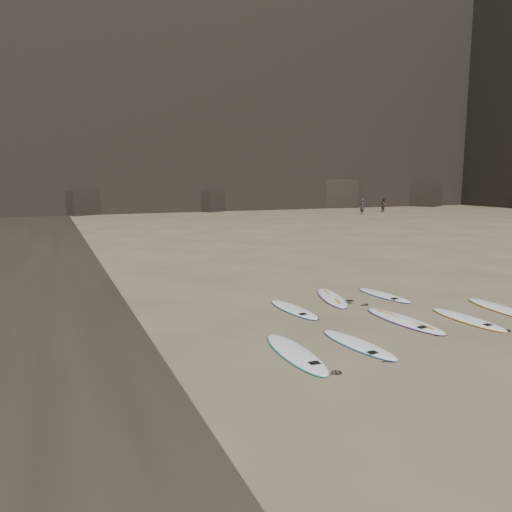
{
  "coord_description": "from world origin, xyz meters",
  "views": [
    {
      "loc": [
        -9.1,
        -9.95,
        3.79
      ],
      "look_at": [
        -3.46,
        3.48,
        1.5
      ],
      "focal_mm": 35.0,
      "sensor_mm": 36.0,
      "label": 1
    }
  ],
  "objects_px": {
    "surfboard_4": "(501,308)",
    "surfboard_7": "(384,295)",
    "surfboard_1": "(358,344)",
    "surfboard_6": "(332,297)",
    "person_a": "(362,207)",
    "surfboard_3": "(467,319)",
    "person_b": "(384,205)",
    "surfboard_0": "(295,353)",
    "surfboard_2": "(404,320)",
    "surfboard_5": "(294,309)"
  },
  "relations": [
    {
      "from": "surfboard_7",
      "to": "person_b",
      "type": "relative_size",
      "value": 1.43
    },
    {
      "from": "surfboard_4",
      "to": "surfboard_6",
      "type": "height_order",
      "value": "surfboard_6"
    },
    {
      "from": "surfboard_3",
      "to": "surfboard_4",
      "type": "relative_size",
      "value": 0.95
    },
    {
      "from": "surfboard_2",
      "to": "surfboard_6",
      "type": "relative_size",
      "value": 1.07
    },
    {
      "from": "surfboard_3",
      "to": "person_b",
      "type": "distance_m",
      "value": 43.38
    },
    {
      "from": "surfboard_1",
      "to": "surfboard_2",
      "type": "relative_size",
      "value": 0.87
    },
    {
      "from": "surfboard_1",
      "to": "surfboard_2",
      "type": "bearing_deg",
      "value": 20.03
    },
    {
      "from": "surfboard_2",
      "to": "person_b",
      "type": "relative_size",
      "value": 1.76
    },
    {
      "from": "surfboard_0",
      "to": "surfboard_2",
      "type": "height_order",
      "value": "same"
    },
    {
      "from": "surfboard_1",
      "to": "surfboard_5",
      "type": "distance_m",
      "value": 3.29
    },
    {
      "from": "surfboard_0",
      "to": "surfboard_4",
      "type": "xyz_separation_m",
      "value": [
        7.2,
        0.99,
        -0.0
      ]
    },
    {
      "from": "person_a",
      "to": "surfboard_6",
      "type": "bearing_deg",
      "value": 131.1
    },
    {
      "from": "surfboard_2",
      "to": "surfboard_4",
      "type": "height_order",
      "value": "surfboard_2"
    },
    {
      "from": "surfboard_1",
      "to": "surfboard_7",
      "type": "bearing_deg",
      "value": 39.76
    },
    {
      "from": "surfboard_0",
      "to": "surfboard_4",
      "type": "bearing_deg",
      "value": 10.05
    },
    {
      "from": "surfboard_1",
      "to": "surfboard_2",
      "type": "distance_m",
      "value": 2.47
    },
    {
      "from": "surfboard_1",
      "to": "person_b",
      "type": "bearing_deg",
      "value": 45.41
    },
    {
      "from": "surfboard_4",
      "to": "person_b",
      "type": "bearing_deg",
      "value": 63.05
    },
    {
      "from": "surfboard_2",
      "to": "surfboard_3",
      "type": "height_order",
      "value": "surfboard_2"
    },
    {
      "from": "surfboard_0",
      "to": "surfboard_6",
      "type": "xyz_separation_m",
      "value": [
        3.38,
        4.05,
        -0.0
      ]
    },
    {
      "from": "surfboard_1",
      "to": "surfboard_0",
      "type": "bearing_deg",
      "value": 172.42
    },
    {
      "from": "surfboard_7",
      "to": "person_b",
      "type": "xyz_separation_m",
      "value": [
        24.71,
        32.72,
        0.75
      ]
    },
    {
      "from": "surfboard_3",
      "to": "surfboard_7",
      "type": "relative_size",
      "value": 1.08
    },
    {
      "from": "surfboard_6",
      "to": "surfboard_7",
      "type": "xyz_separation_m",
      "value": [
        1.74,
        -0.34,
        -0.01
      ]
    },
    {
      "from": "surfboard_1",
      "to": "surfboard_6",
      "type": "distance_m",
      "value": 4.44
    },
    {
      "from": "surfboard_6",
      "to": "surfboard_5",
      "type": "bearing_deg",
      "value": -140.19
    },
    {
      "from": "surfboard_2",
      "to": "surfboard_4",
      "type": "distance_m",
      "value": 3.4
    },
    {
      "from": "surfboard_3",
      "to": "surfboard_5",
      "type": "xyz_separation_m",
      "value": [
        -3.84,
        2.72,
        -0.0
      ]
    },
    {
      "from": "surfboard_2",
      "to": "surfboard_6",
      "type": "height_order",
      "value": "surfboard_2"
    },
    {
      "from": "surfboard_0",
      "to": "person_b",
      "type": "xyz_separation_m",
      "value": [
        29.83,
        36.43,
        0.74
      ]
    },
    {
      "from": "surfboard_0",
      "to": "surfboard_6",
      "type": "height_order",
      "value": "surfboard_0"
    },
    {
      "from": "surfboard_6",
      "to": "surfboard_0",
      "type": "bearing_deg",
      "value": -113.92
    },
    {
      "from": "surfboard_3",
      "to": "surfboard_7",
      "type": "distance_m",
      "value": 3.18
    },
    {
      "from": "surfboard_6",
      "to": "person_b",
      "type": "height_order",
      "value": "person_b"
    },
    {
      "from": "surfboard_2",
      "to": "person_a",
      "type": "bearing_deg",
      "value": 52.29
    },
    {
      "from": "surfboard_7",
      "to": "person_a",
      "type": "bearing_deg",
      "value": 50.07
    },
    {
      "from": "surfboard_5",
      "to": "person_a",
      "type": "xyz_separation_m",
      "value": [
        23.85,
        31.06,
        0.77
      ]
    },
    {
      "from": "surfboard_0",
      "to": "surfboard_4",
      "type": "distance_m",
      "value": 7.27
    },
    {
      "from": "surfboard_1",
      "to": "surfboard_3",
      "type": "xyz_separation_m",
      "value": [
        3.88,
        0.57,
        0.0
      ]
    },
    {
      "from": "surfboard_1",
      "to": "person_b",
      "type": "xyz_separation_m",
      "value": [
        28.24,
        36.45,
        0.75
      ]
    },
    {
      "from": "person_b",
      "to": "surfboard_7",
      "type": "bearing_deg",
      "value": -146.79
    },
    {
      "from": "surfboard_2",
      "to": "person_a",
      "type": "relative_size",
      "value": 1.7
    },
    {
      "from": "surfboard_4",
      "to": "surfboard_6",
      "type": "xyz_separation_m",
      "value": [
        -3.82,
        3.06,
        0.0
      ]
    },
    {
      "from": "surfboard_4",
      "to": "surfboard_7",
      "type": "distance_m",
      "value": 3.42
    },
    {
      "from": "surfboard_5",
      "to": "person_a",
      "type": "relative_size",
      "value": 1.47
    },
    {
      "from": "surfboard_6",
      "to": "surfboard_4",
      "type": "bearing_deg",
      "value": -22.75
    },
    {
      "from": "surfboard_0",
      "to": "surfboard_1",
      "type": "xyz_separation_m",
      "value": [
        1.59,
        -0.02,
        -0.01
      ]
    },
    {
      "from": "surfboard_2",
      "to": "person_b",
      "type": "xyz_separation_m",
      "value": [
        26.03,
        35.34,
        0.74
      ]
    },
    {
      "from": "surfboard_1",
      "to": "surfboard_4",
      "type": "relative_size",
      "value": 0.94
    },
    {
      "from": "surfboard_0",
      "to": "person_a",
      "type": "height_order",
      "value": "person_a"
    }
  ]
}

